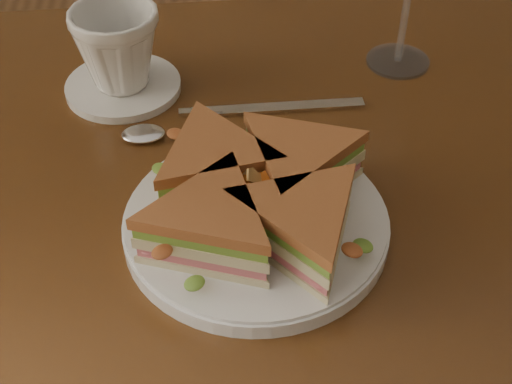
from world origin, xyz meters
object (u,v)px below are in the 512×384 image
Objects in this scene: plate at (256,224)px; knife at (266,109)px; spoon at (164,136)px; saucer at (123,86)px; coffee_cup at (118,48)px; table at (278,252)px; sandwich_wedges at (256,196)px.

plate is 0.19m from knife.
spoon is 1.33× the size of saucer.
saucer is at bearing 124.60° from spoon.
coffee_cup is (-0.13, 0.25, 0.05)m from plate.
saucer is (-0.16, 0.06, 0.00)m from knife.
spoon is at bearing -64.33° from saucer.
plate reaches higher than knife.
spoon is (-0.12, 0.09, 0.10)m from table.
saucer is 0.05m from coffee_cup.
table is 5.58× the size of knife.
spoon is at bearing 141.73° from table.
plate is 0.17m from spoon.
spoon is 0.11m from saucer.
coffee_cup is at bearing 0.00° from saucer.
table is 0.17m from knife.
plate is at bearing -77.52° from coffee_cup.
table is 8.75× the size of saucer.
saucer is at bearing 118.23° from plate.
saucer reaches higher than table.
spoon is 0.85× the size of knife.
plate is at bearing 0.00° from sandwich_wedges.
sandwich_wedges is 0.18m from spoon.
table is at bearing -49.32° from saucer.
plate is 0.29m from coffee_cup.
plate is 0.04m from sandwich_wedges.
sandwich_wedges is at bearing 180.00° from plate.
spoon is (-0.09, 0.15, -0.00)m from plate.
table is 0.13m from plate.
coffee_cup is at bearing 160.67° from knife.
plate is 1.17× the size of knife.
sandwich_wedges is at bearing -51.22° from spoon.
spoon is at bearing 119.85° from sandwich_wedges.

